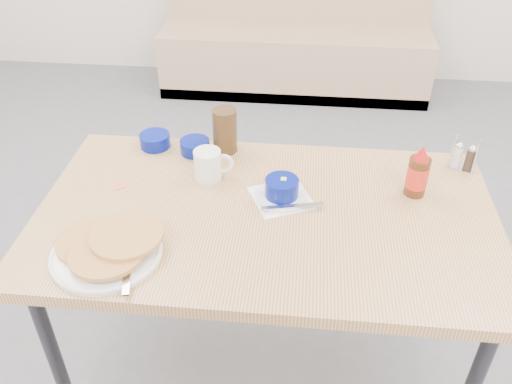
# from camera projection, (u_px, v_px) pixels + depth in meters

# --- Properties ---
(booth_bench) EXTENTS (1.90, 0.56, 1.22)m
(booth_bench) POSITION_uv_depth(u_px,v_px,m) (296.00, 40.00, 3.92)
(booth_bench) COLOR tan
(booth_bench) RESTS_ON ground
(dining_table) EXTENTS (1.40, 0.80, 0.76)m
(dining_table) POSITION_uv_depth(u_px,v_px,m) (266.00, 228.00, 1.68)
(dining_table) COLOR tan
(dining_table) RESTS_ON ground
(pancake_plate) EXTENTS (0.30, 0.31, 0.05)m
(pancake_plate) POSITION_uv_depth(u_px,v_px,m) (108.00, 248.00, 1.48)
(pancake_plate) COLOR white
(pancake_plate) RESTS_ON dining_table
(coffee_mug) EXTENTS (0.13, 0.09, 0.10)m
(coffee_mug) POSITION_uv_depth(u_px,v_px,m) (209.00, 164.00, 1.77)
(coffee_mug) COLOR white
(coffee_mug) RESTS_ON dining_table
(grits_setting) EXTENTS (0.25, 0.23, 0.07)m
(grits_setting) POSITION_uv_depth(u_px,v_px,m) (282.00, 191.00, 1.68)
(grits_setting) COLOR white
(grits_setting) RESTS_ON dining_table
(creamer_bowl) EXTENTS (0.11, 0.11, 0.05)m
(creamer_bowl) POSITION_uv_depth(u_px,v_px,m) (155.00, 141.00, 1.94)
(creamer_bowl) COLOR navy
(creamer_bowl) RESTS_ON dining_table
(butter_bowl) EXTENTS (0.10, 0.10, 0.05)m
(butter_bowl) POSITION_uv_depth(u_px,v_px,m) (195.00, 147.00, 1.91)
(butter_bowl) COLOR navy
(butter_bowl) RESTS_ON dining_table
(amber_tumbler) EXTENTS (0.11, 0.11, 0.16)m
(amber_tumbler) POSITION_uv_depth(u_px,v_px,m) (225.00, 130.00, 1.89)
(amber_tumbler) COLOR #3C2813
(amber_tumbler) RESTS_ON dining_table
(condiment_caddy) EXTENTS (0.10, 0.08, 0.11)m
(condiment_caddy) POSITION_uv_depth(u_px,v_px,m) (463.00, 158.00, 1.82)
(condiment_caddy) COLOR silver
(condiment_caddy) RESTS_ON dining_table
(syrup_bottle) EXTENTS (0.07, 0.07, 0.17)m
(syrup_bottle) POSITION_uv_depth(u_px,v_px,m) (418.00, 174.00, 1.68)
(syrup_bottle) COLOR #47230F
(syrup_bottle) RESTS_ON dining_table
(sugar_wrapper) EXTENTS (0.05, 0.04, 0.00)m
(sugar_wrapper) POSITION_uv_depth(u_px,v_px,m) (120.00, 187.00, 1.75)
(sugar_wrapper) COLOR #F05450
(sugar_wrapper) RESTS_ON dining_table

